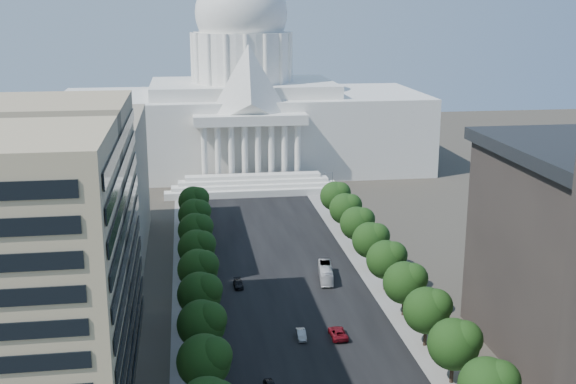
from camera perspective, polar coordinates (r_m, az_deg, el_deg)
name	(u,v)px	position (r m, az deg, el deg)	size (l,w,h in m)	color
road_asphalt	(281,262)	(155.97, -0.57, -5.58)	(30.00, 260.00, 0.01)	black
sidewalk_left	(192,267)	(154.76, -7.59, -5.88)	(8.00, 260.00, 0.02)	gray
sidewalk_right	(367,258)	(159.45, 6.24, -5.21)	(8.00, 260.00, 0.02)	gray
capitol	(243,109)	(243.12, -3.58, 6.60)	(120.00, 56.00, 73.00)	white
office_block_left_far	(53,191)	(162.42, -18.10, 0.04)	(38.00, 52.00, 30.00)	gray
tree_l_c	(206,360)	(102.54, -6.48, -13.03)	(7.79, 7.60, 9.97)	#33261C
tree_l_d	(204,323)	(113.31, -6.69, -10.23)	(7.79, 7.60, 9.97)	#33261C
tree_l_e	(201,293)	(124.31, -6.86, -7.92)	(7.79, 7.60, 9.97)	#33261C
tree_l_f	(200,268)	(135.47, -7.00, -5.98)	(7.79, 7.60, 9.97)	#33261C
tree_l_g	(198,247)	(146.77, -7.12, -4.34)	(7.79, 7.60, 9.97)	#33261C
tree_l_h	(197,229)	(158.17, -7.22, -2.94)	(7.79, 7.60, 9.97)	#33261C
tree_l_i	(196,214)	(169.66, -7.30, -1.73)	(7.79, 7.60, 9.97)	#33261C
tree_l_j	(195,200)	(181.21, -7.38, -0.67)	(7.79, 7.60, 9.97)	#33261C
tree_r_c	(456,343)	(109.24, 13.15, -11.52)	(7.79, 7.60, 9.97)	#33261C
tree_r_d	(429,309)	(119.41, 11.07, -9.07)	(7.79, 7.60, 9.97)	#33261C
tree_r_e	(406,282)	(129.89, 9.34, -7.00)	(7.79, 7.60, 9.97)	#33261C
tree_r_f	(388,259)	(140.62, 7.89, -5.23)	(7.79, 7.60, 9.97)	#33261C
tree_r_g	(372,239)	(151.53, 6.65, -3.71)	(7.79, 7.60, 9.97)	#33261C
tree_r_h	(358,222)	(162.60, 5.58, -2.40)	(7.79, 7.60, 9.97)	#33261C
tree_r_i	(347,208)	(173.79, 4.65, -1.26)	(7.79, 7.60, 9.97)	#33261C
tree_r_j	(336,195)	(185.09, 3.83, -0.25)	(7.79, 7.60, 9.97)	#33261C
streetlight_b	(468,349)	(109.40, 14.07, -11.91)	(2.61, 0.44, 9.00)	gray
streetlight_c	(415,284)	(130.76, 9.97, -7.17)	(2.61, 0.44, 9.00)	gray
streetlight_d	(378,240)	(153.22, 7.09, -3.77)	(2.61, 0.44, 9.00)	gray
streetlight_e	(351,208)	(176.36, 4.98, -1.24)	(2.61, 0.44, 9.00)	gray
streetlight_f	(330,183)	(199.96, 3.37, 0.70)	(2.61, 0.44, 9.00)	gray
car_silver	(301,335)	(122.12, 1.06, -11.20)	(1.45, 4.15, 1.37)	#94989B
car_red	(338,333)	(122.70, 3.96, -11.06)	(2.58, 5.59, 1.55)	maroon
car_dark_b	(238,284)	(142.96, -3.95, -7.27)	(1.80, 4.43, 1.29)	black
city_bus	(326,273)	(146.37, 3.00, -6.39)	(2.42, 10.32, 2.88)	silver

